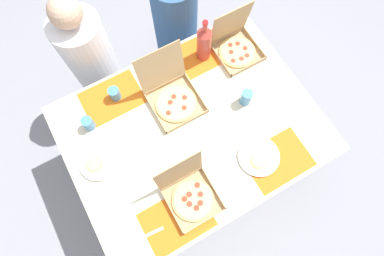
# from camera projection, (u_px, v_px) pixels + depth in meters

# --- Properties ---
(ground_plane) EXTENTS (6.00, 6.00, 0.00)m
(ground_plane) POSITION_uv_depth(u_px,v_px,m) (192.00, 157.00, 2.47)
(ground_plane) COLOR gray
(dining_table) EXTENTS (1.46, 1.12, 0.72)m
(dining_table) POSITION_uv_depth(u_px,v_px,m) (192.00, 133.00, 1.88)
(dining_table) COLOR #3F3328
(dining_table) RESTS_ON ground_plane
(placemat_near_left) EXTENTS (0.36, 0.26, 0.00)m
(placemat_near_left) POSITION_uv_depth(u_px,v_px,m) (177.00, 220.00, 1.62)
(placemat_near_left) COLOR orange
(placemat_near_left) RESTS_ON dining_table
(placemat_near_right) EXTENTS (0.36, 0.26, 0.00)m
(placemat_near_right) POSITION_uv_depth(u_px,v_px,m) (278.00, 160.00, 1.73)
(placemat_near_right) COLOR orange
(placemat_near_right) RESTS_ON dining_table
(placemat_far_left) EXTENTS (0.36, 0.26, 0.00)m
(placemat_far_left) POSITION_uv_depth(u_px,v_px,m) (112.00, 98.00, 1.85)
(placemat_far_left) COLOR orange
(placemat_far_left) RESTS_ON dining_table
(placemat_far_right) EXTENTS (0.36, 0.26, 0.00)m
(placemat_far_right) POSITION_uv_depth(u_px,v_px,m) (205.00, 52.00, 1.96)
(placemat_far_right) COLOR orange
(placemat_far_right) RESTS_ON dining_table
(pizza_box_corner_right) EXTENTS (0.26, 0.29, 0.30)m
(pizza_box_corner_right) POSITION_uv_depth(u_px,v_px,m) (190.00, 194.00, 1.62)
(pizza_box_corner_right) COLOR tan
(pizza_box_corner_right) RESTS_ON dining_table
(pizza_box_corner_left) EXTENTS (0.29, 0.34, 0.32)m
(pizza_box_corner_left) POSITION_uv_depth(u_px,v_px,m) (173.00, 96.00, 1.81)
(pizza_box_corner_left) COLOR tan
(pizza_box_corner_left) RESTS_ON dining_table
(pizza_box_center) EXTENTS (0.27, 0.27, 0.30)m
(pizza_box_center) POSITION_uv_depth(u_px,v_px,m) (236.00, 46.00, 1.92)
(pizza_box_center) COLOR tan
(pizza_box_center) RESTS_ON dining_table
(plate_near_right) EXTENTS (0.24, 0.24, 0.03)m
(plate_near_right) POSITION_uv_depth(u_px,v_px,m) (259.00, 157.00, 1.72)
(plate_near_right) COLOR white
(plate_near_right) RESTS_ON dining_table
(plate_far_left) EXTENTS (0.22, 0.22, 0.03)m
(plate_far_left) POSITION_uv_depth(u_px,v_px,m) (98.00, 162.00, 1.71)
(plate_far_left) COLOR white
(plate_far_left) RESTS_ON dining_table
(soda_bottle) EXTENTS (0.09, 0.09, 0.32)m
(soda_bottle) POSITION_uv_depth(u_px,v_px,m) (204.00, 43.00, 1.83)
(soda_bottle) COLOR #B2382D
(soda_bottle) RESTS_ON dining_table
(cup_clear_right) EXTENTS (0.07, 0.07, 0.09)m
(cup_clear_right) POSITION_uv_depth(u_px,v_px,m) (115.00, 94.00, 1.82)
(cup_clear_right) COLOR teal
(cup_clear_right) RESTS_ON dining_table
(cup_red) EXTENTS (0.07, 0.07, 0.11)m
(cup_red) POSITION_uv_depth(u_px,v_px,m) (246.00, 97.00, 1.80)
(cup_red) COLOR teal
(cup_red) RESTS_ON dining_table
(cup_clear_left) EXTENTS (0.06, 0.06, 0.09)m
(cup_clear_left) POSITION_uv_depth(u_px,v_px,m) (88.00, 123.00, 1.75)
(cup_clear_left) COLOR teal
(cup_clear_left) RESTS_ON dining_table
(knife_by_far_right) EXTENTS (0.06, 0.21, 0.00)m
(knife_by_far_right) POSITION_uv_depth(u_px,v_px,m) (165.00, 158.00, 1.73)
(knife_by_far_right) COLOR #B7B7BC
(knife_by_far_right) RESTS_ON dining_table
(fork_by_far_left) EXTENTS (0.19, 0.03, 0.00)m
(fork_by_far_left) POSITION_uv_depth(u_px,v_px,m) (147.00, 236.00, 1.59)
(fork_by_far_left) COLOR #B7B7BC
(fork_by_far_left) RESTS_ON dining_table
(fork_by_near_right) EXTENTS (0.15, 0.14, 0.00)m
(fork_by_near_right) POSITION_uv_depth(u_px,v_px,m) (275.00, 106.00, 1.84)
(fork_by_near_right) COLOR #B7B7BC
(fork_by_near_right) RESTS_ON dining_table
(fork_by_near_left) EXTENTS (0.13, 0.16, 0.00)m
(fork_by_near_left) POSITION_uv_depth(u_px,v_px,m) (221.00, 129.00, 1.79)
(fork_by_near_left) COLOR #B7B7BC
(fork_by_near_left) RESTS_ON dining_table
(diner_left_seat) EXTENTS (0.32, 0.32, 1.15)m
(diner_left_seat) POSITION_uv_depth(u_px,v_px,m) (95.00, 65.00, 2.16)
(diner_left_seat) COLOR white
(diner_left_seat) RESTS_ON ground_plane
(diner_right_seat) EXTENTS (0.32, 0.32, 1.14)m
(diner_right_seat) POSITION_uv_depth(u_px,v_px,m) (176.00, 27.00, 2.28)
(diner_right_seat) COLOR #33598C
(diner_right_seat) RESTS_ON ground_plane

